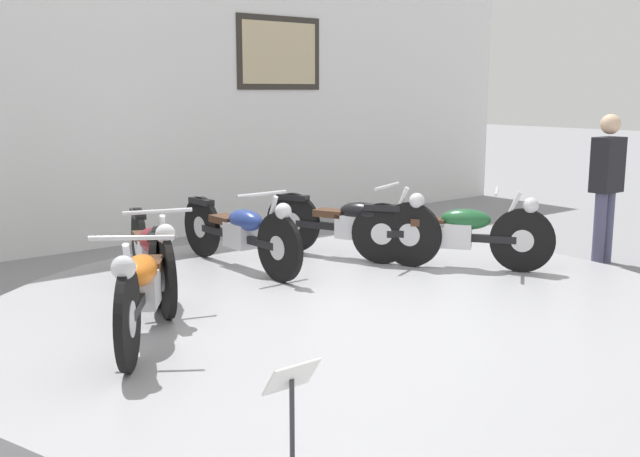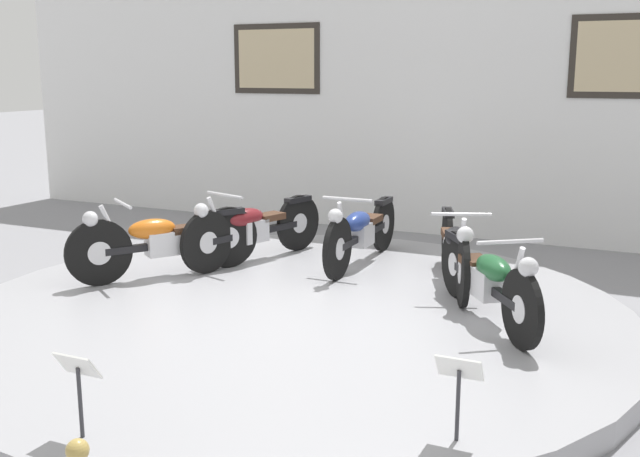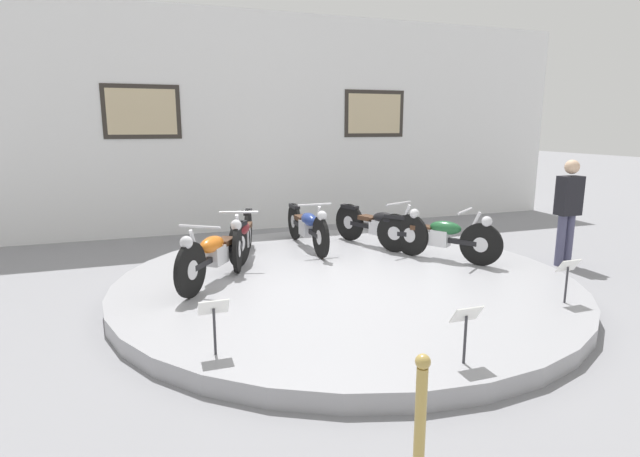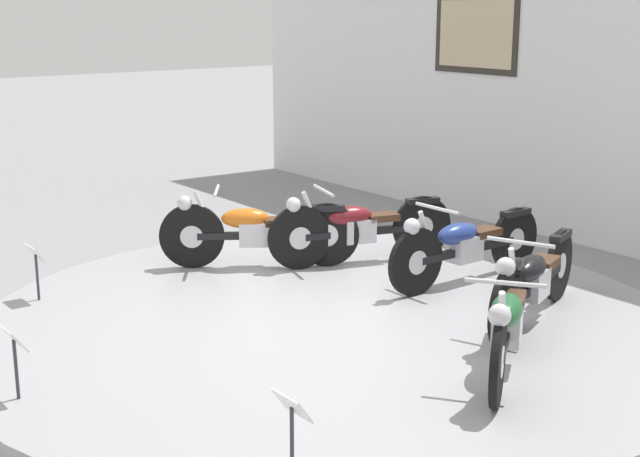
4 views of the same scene
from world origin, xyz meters
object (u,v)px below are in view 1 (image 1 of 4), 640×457
object	(u,v)px
info_placard_front_left	(292,391)
visitor_standing	(607,180)
motorcycle_black	(353,222)
motorcycle_maroon	(152,252)
motorcycle_green	(455,230)
motorcycle_blue	(240,230)
motorcycle_orange	(143,283)

from	to	relation	value
info_placard_front_left	visitor_standing	world-z (taller)	visitor_standing
motorcycle_black	motorcycle_maroon	bearing A→B (deg)	-179.99
motorcycle_black	motorcycle_green	distance (m)	1.05
motorcycle_maroon	motorcycle_blue	distance (m)	1.18
motorcycle_maroon	info_placard_front_left	bearing A→B (deg)	-105.28
motorcycle_green	motorcycle_orange	bearing A→B (deg)	179.97
motorcycle_maroon	visitor_standing	xyz separation A→B (m)	(4.79, -1.30, 0.35)
motorcycle_maroon	motorcycle_green	bearing A→B (deg)	-18.27
motorcycle_orange	motorcycle_black	bearing A→B (deg)	18.24
motorcycle_orange	motorcycle_maroon	bearing A→B (deg)	60.28
motorcycle_maroon	info_placard_front_left	size ratio (longest dim) A/B	3.75
motorcycle_green	visitor_standing	bearing A→B (deg)	-10.71
motorcycle_green	info_placard_front_left	distance (m)	4.17
motorcycle_maroon	motorcycle_green	distance (m)	2.91
motorcycle_maroon	visitor_standing	world-z (taller)	visitor_standing
motorcycle_blue	visitor_standing	distance (m)	4.04
motorcycle_black	motorcycle_blue	bearing A→B (deg)	161.80
motorcycle_blue	info_placard_front_left	bearing A→B (deg)	-119.80
motorcycle_green	info_placard_front_left	xyz separation A→B (m)	(-3.59, -2.12, -0.01)
motorcycle_blue	info_placard_front_left	size ratio (longest dim) A/B	3.86
motorcycle_orange	visitor_standing	size ratio (longest dim) A/B	1.02
motorcycle_black	visitor_standing	bearing A→B (deg)	-26.96
info_placard_front_left	motorcycle_blue	bearing A→B (deg)	60.20
motorcycle_maroon	info_placard_front_left	xyz separation A→B (m)	(-0.83, -3.03, -0.02)
motorcycle_maroon	info_placard_front_left	world-z (taller)	motorcycle_maroon
info_placard_front_left	visitor_standing	size ratio (longest dim) A/B	0.31
motorcycle_blue	visitor_standing	bearing A→B (deg)	-24.40
motorcycle_orange	motorcycle_maroon	distance (m)	1.05
motorcycle_maroon	info_placard_front_left	distance (m)	3.14
motorcycle_green	info_placard_front_left	world-z (taller)	motorcycle_green
motorcycle_maroon	motorcycle_black	bearing A→B (deg)	0.01
motorcycle_orange	motorcycle_green	size ratio (longest dim) A/B	1.03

